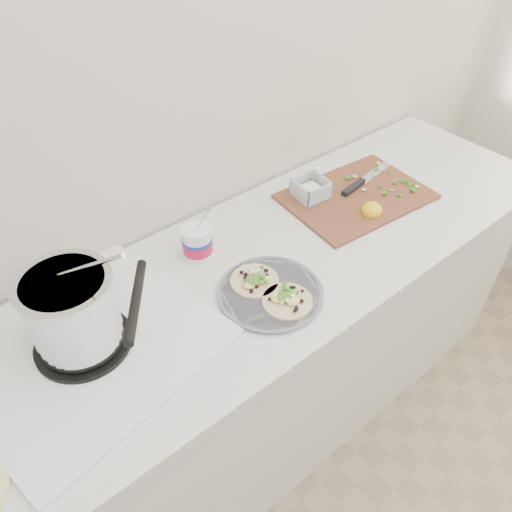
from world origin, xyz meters
TOP-DOWN VIEW (x-y plane):
  - counter at (0.00, 1.43)m, footprint 2.44×0.66m
  - stove at (-0.46, 1.46)m, footprint 0.68×0.64m
  - taco_plate at (0.02, 1.30)m, footprint 0.30×0.30m
  - tub at (-0.04, 1.56)m, footprint 0.09×0.09m
  - cutboard at (0.55, 1.48)m, footprint 0.52×0.38m

SIDE VIEW (x-z plane):
  - counter at x=0.00m, z-range 0.00..0.90m
  - taco_plate at x=0.02m, z-range 0.90..0.94m
  - cutboard at x=0.55m, z-range 0.88..0.96m
  - tub at x=-0.04m, z-range 0.86..1.07m
  - stove at x=-0.46m, z-range 0.85..1.13m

